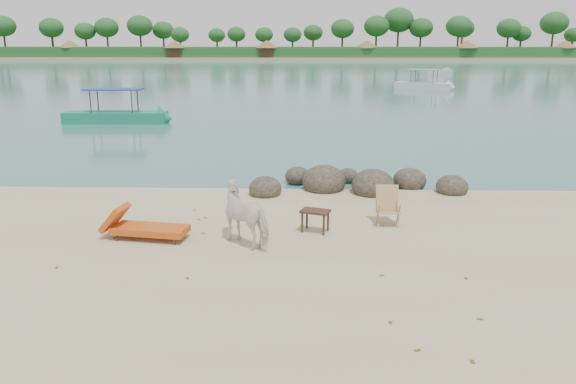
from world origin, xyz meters
The scene contains 12 objects.
water centered at (0.00, 90.00, 0.00)m, with size 400.00×400.00×0.00m, color #376B6E.
far_shore centered at (0.00, 170.00, 0.00)m, with size 420.00×90.00×1.40m, color tan.
far_scenery centered at (0.03, 136.70, 3.14)m, with size 420.00×18.00×9.50m.
boulders centered at (1.92, 6.00, 0.19)m, with size 6.33×2.78×0.96m.
cow centered at (-0.74, 1.34, 0.66)m, with size 0.71×1.55×1.31m, color white.
side_table centered at (0.71, 2.10, 0.26)m, with size 0.64×0.41×0.52m, color #331D14, non-canonical shape.
lounge_chair centered at (-2.95, 1.54, 0.31)m, with size 2.07×0.72×0.62m, color #C85717, non-canonical shape.
deck_chair centered at (2.45, 2.65, 0.46)m, with size 0.58×0.64×0.91m, color tan, non-canonical shape.
boat_near centered at (-9.95, 20.36, 1.51)m, with size 6.20×1.39×3.02m, color #137F58, non-canonical shape.
boat_mid centered at (11.66, 44.22, 1.47)m, with size 6.05×1.36×2.95m, color silver, non-canonical shape.
boat_far centered at (18.41, 69.03, 0.36)m, with size 6.17×1.39×0.72m, color #B6B7B2, non-canonical shape.
dead_leaves centered at (-0.14, 0.22, 0.00)m, with size 7.89×7.08×0.00m.
Camera 1 is at (0.46, -10.13, 4.25)m, focal length 35.00 mm.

